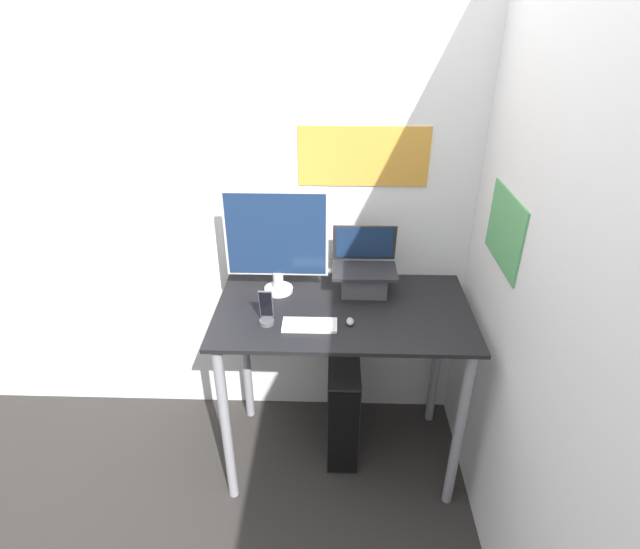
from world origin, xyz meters
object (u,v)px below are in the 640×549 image
cell_phone (266,313)px  computer_tower (343,401)px  laptop (364,275)px  monitor (276,241)px  mouse (350,321)px  keyboard (310,325)px

cell_phone → computer_tower: size_ratio=0.29×
laptop → monitor: 0.46m
monitor → computer_tower: size_ratio=0.89×
mouse → cell_phone: bearing=-179.4°
keyboard → mouse: 0.18m
mouse → computer_tower: mouse is taller
cell_phone → computer_tower: bearing=32.0°
keyboard → cell_phone: bearing=173.4°
monitor → cell_phone: bearing=-94.9°
monitor → mouse: size_ratio=9.44×
mouse → monitor: bearing=141.6°
monitor → computer_tower: monitor is taller
mouse → cell_phone: size_ratio=0.33×
computer_tower → keyboard: bearing=-123.8°
keyboard → mouse: size_ratio=4.40×
cell_phone → mouse: bearing=0.6°
mouse → computer_tower: (-0.01, 0.22, -0.68)m
mouse → cell_phone: (-0.37, -0.00, 0.04)m
keyboard → cell_phone: (-0.19, 0.02, 0.04)m
monitor → cell_phone: monitor is taller
mouse → laptop: bearing=75.8°
laptop → cell_phone: size_ratio=1.89×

